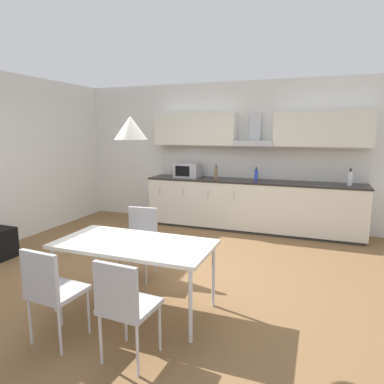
{
  "coord_description": "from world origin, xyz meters",
  "views": [
    {
      "loc": [
        1.93,
        -3.81,
        1.82
      ],
      "look_at": [
        0.3,
        0.54,
        1.0
      ],
      "focal_mm": 32.0,
      "sensor_mm": 36.0,
      "label": 1
    }
  ],
  "objects_px": {
    "bottle_brown": "(216,173)",
    "chair_near_right": "(124,301)",
    "bottle_blue": "(256,175)",
    "pendant_lamp": "(131,128)",
    "chair_near_left": "(50,287)",
    "dining_table": "(134,246)",
    "chair_far_left": "(140,235)",
    "microwave": "(187,170)",
    "bottle_white": "(350,178)"
  },
  "relations": [
    {
      "from": "microwave",
      "to": "bottle_brown",
      "type": "distance_m",
      "value": 0.6
    },
    {
      "from": "bottle_white",
      "to": "chair_far_left",
      "type": "relative_size",
      "value": 0.33
    },
    {
      "from": "pendant_lamp",
      "to": "chair_near_left",
      "type": "bearing_deg",
      "value": -115.06
    },
    {
      "from": "bottle_brown",
      "to": "bottle_blue",
      "type": "bearing_deg",
      "value": 6.3
    },
    {
      "from": "chair_near_right",
      "to": "bottle_white",
      "type": "bearing_deg",
      "value": 65.79
    },
    {
      "from": "microwave",
      "to": "bottle_brown",
      "type": "relative_size",
      "value": 1.73
    },
    {
      "from": "dining_table",
      "to": "bottle_brown",
      "type": "bearing_deg",
      "value": 92.06
    },
    {
      "from": "bottle_white",
      "to": "bottle_blue",
      "type": "bearing_deg",
      "value": 178.5
    },
    {
      "from": "microwave",
      "to": "bottle_blue",
      "type": "distance_m",
      "value": 1.34
    },
    {
      "from": "microwave",
      "to": "chair_far_left",
      "type": "relative_size",
      "value": 0.55
    },
    {
      "from": "chair_near_left",
      "to": "pendant_lamp",
      "type": "height_order",
      "value": "pendant_lamp"
    },
    {
      "from": "microwave",
      "to": "bottle_white",
      "type": "distance_m",
      "value": 2.91
    },
    {
      "from": "dining_table",
      "to": "pendant_lamp",
      "type": "bearing_deg",
      "value": -75.96
    },
    {
      "from": "bottle_blue",
      "to": "pendant_lamp",
      "type": "height_order",
      "value": "pendant_lamp"
    },
    {
      "from": "chair_far_left",
      "to": "dining_table",
      "type": "bearing_deg",
      "value": -64.77
    },
    {
      "from": "chair_near_left",
      "to": "pendant_lamp",
      "type": "relative_size",
      "value": 2.72
    },
    {
      "from": "chair_near_left",
      "to": "microwave",
      "type": "bearing_deg",
      "value": 94.86
    },
    {
      "from": "microwave",
      "to": "pendant_lamp",
      "type": "bearing_deg",
      "value": -77.9
    },
    {
      "from": "chair_far_left",
      "to": "microwave",
      "type": "bearing_deg",
      "value": 97.74
    },
    {
      "from": "microwave",
      "to": "chair_near_left",
      "type": "bearing_deg",
      "value": -85.14
    },
    {
      "from": "dining_table",
      "to": "chair_far_left",
      "type": "distance_m",
      "value": 0.87
    },
    {
      "from": "chair_far_left",
      "to": "chair_near_left",
      "type": "relative_size",
      "value": 1.0
    },
    {
      "from": "dining_table",
      "to": "chair_near_left",
      "type": "relative_size",
      "value": 1.83
    },
    {
      "from": "bottle_blue",
      "to": "chair_far_left",
      "type": "relative_size",
      "value": 0.28
    },
    {
      "from": "microwave",
      "to": "chair_far_left",
      "type": "height_order",
      "value": "microwave"
    },
    {
      "from": "bottle_blue",
      "to": "chair_near_left",
      "type": "xyz_separation_m",
      "value": [
        -0.99,
        -4.14,
        -0.51
      ]
    },
    {
      "from": "dining_table",
      "to": "chair_near_left",
      "type": "distance_m",
      "value": 0.87
    },
    {
      "from": "bottle_blue",
      "to": "chair_near_left",
      "type": "bearing_deg",
      "value": -103.46
    },
    {
      "from": "bottle_blue",
      "to": "dining_table",
      "type": "distance_m",
      "value": 3.44
    },
    {
      "from": "pendant_lamp",
      "to": "bottle_blue",
      "type": "bearing_deg",
      "value": 79.43
    },
    {
      "from": "microwave",
      "to": "bottle_blue",
      "type": "xyz_separation_m",
      "value": [
        1.34,
        0.04,
        -0.03
      ]
    },
    {
      "from": "chair_near_right",
      "to": "pendant_lamp",
      "type": "distance_m",
      "value": 1.58
    },
    {
      "from": "bottle_brown",
      "to": "dining_table",
      "type": "relative_size",
      "value": 0.17
    },
    {
      "from": "bottle_white",
      "to": "chair_near_right",
      "type": "distance_m",
      "value": 4.53
    },
    {
      "from": "bottle_brown",
      "to": "pendant_lamp",
      "type": "bearing_deg",
      "value": -87.94
    },
    {
      "from": "chair_far_left",
      "to": "bottle_white",
      "type": "bearing_deg",
      "value": 44.76
    },
    {
      "from": "bottle_brown",
      "to": "bottle_blue",
      "type": "xyz_separation_m",
      "value": [
        0.75,
        0.08,
        -0.01
      ]
    },
    {
      "from": "microwave",
      "to": "chair_near_left",
      "type": "height_order",
      "value": "microwave"
    },
    {
      "from": "microwave",
      "to": "bottle_white",
      "type": "relative_size",
      "value": 1.67
    },
    {
      "from": "bottle_brown",
      "to": "chair_near_right",
      "type": "height_order",
      "value": "bottle_brown"
    },
    {
      "from": "dining_table",
      "to": "chair_far_left",
      "type": "bearing_deg",
      "value": 115.23
    },
    {
      "from": "chair_near_left",
      "to": "chair_near_right",
      "type": "relative_size",
      "value": 1.0
    },
    {
      "from": "chair_near_left",
      "to": "dining_table",
      "type": "bearing_deg",
      "value": 64.94
    },
    {
      "from": "bottle_white",
      "to": "pendant_lamp",
      "type": "distance_m",
      "value": 4.06
    },
    {
      "from": "dining_table",
      "to": "pendant_lamp",
      "type": "xyz_separation_m",
      "value": [
        0.0,
        -0.0,
        1.18
      ]
    },
    {
      "from": "dining_table",
      "to": "chair_near_left",
      "type": "bearing_deg",
      "value": -115.06
    },
    {
      "from": "chair_near_left",
      "to": "chair_near_right",
      "type": "height_order",
      "value": "same"
    },
    {
      "from": "bottle_blue",
      "to": "pendant_lamp",
      "type": "bearing_deg",
      "value": -100.57
    },
    {
      "from": "microwave",
      "to": "dining_table",
      "type": "distance_m",
      "value": 3.43
    },
    {
      "from": "bottle_white",
      "to": "bottle_brown",
      "type": "bearing_deg",
      "value": -178.98
    }
  ]
}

